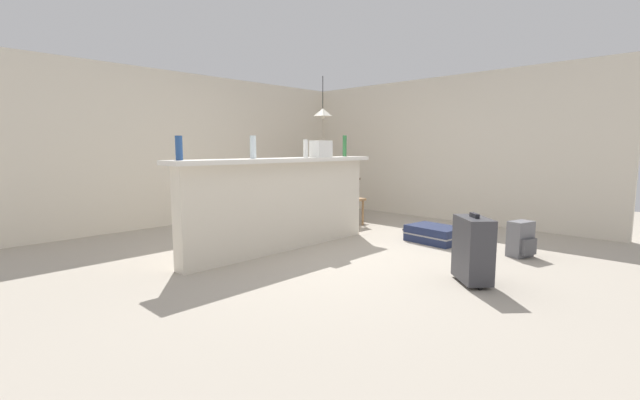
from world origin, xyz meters
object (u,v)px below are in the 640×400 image
at_px(bottle_blue, 179,148).
at_px(dining_chair_near_partition, 346,194).
at_px(bottle_clear, 253,147).
at_px(suitcase_upright_charcoal, 473,249).
at_px(suitcase_flat_navy, 434,234).
at_px(bottle_green, 345,146).
at_px(bottle_white, 306,148).
at_px(pendant_lamp, 323,112).
at_px(grocery_bag, 321,149).
at_px(backpack_grey, 521,240).
at_px(dining_table, 323,184).

xyz_separation_m(bottle_blue, dining_chair_near_partition, (3.16, 0.47, -0.76)).
height_order(bottle_clear, suitcase_upright_charcoal, bottle_clear).
bearing_deg(bottle_clear, suitcase_flat_navy, -30.04).
relative_size(bottle_green, suitcase_upright_charcoal, 0.45).
bearing_deg(bottle_white, bottle_clear, 176.64).
xyz_separation_m(bottle_green, pendant_lamp, (0.77, 1.16, 0.59)).
relative_size(bottle_clear, pendant_lamp, 0.36).
height_order(bottle_blue, suitcase_flat_navy, bottle_blue).
height_order(bottle_white, suitcase_flat_navy, bottle_white).
distance_m(bottle_white, pendant_lamp, 2.07).
distance_m(suitcase_flat_navy, suitcase_upright_charcoal, 1.76).
xyz_separation_m(bottle_clear, grocery_bag, (1.03, -0.11, -0.02)).
distance_m(pendant_lamp, backpack_grey, 3.86).
bearing_deg(grocery_bag, suitcase_upright_charcoal, -96.74).
bearing_deg(bottle_blue, backpack_grey, -37.99).
bearing_deg(dining_table, bottle_clear, -155.07).
xyz_separation_m(bottle_clear, backpack_grey, (2.11, -2.32, -1.08)).
bearing_deg(suitcase_flat_navy, bottle_green, 112.04).
height_order(bottle_clear, bottle_green, bottle_green).
height_order(bottle_blue, bottle_green, bottle_green).
bearing_deg(suitcase_upright_charcoal, backpack_grey, 0.50).
bearing_deg(bottle_green, bottle_clear, 179.35).
xyz_separation_m(dining_chair_near_partition, backpack_grey, (-0.15, -2.83, -0.31)).
height_order(grocery_bag, pendant_lamp, pendant_lamp).
height_order(dining_chair_near_partition, backpack_grey, dining_chair_near_partition).
distance_m(bottle_white, grocery_bag, 0.23).
xyz_separation_m(grocery_bag, dining_table, (1.29, 1.19, -0.61)).
bearing_deg(dining_chair_near_partition, grocery_bag, -153.49).
xyz_separation_m(grocery_bag, dining_chair_near_partition, (1.23, 0.62, -0.74)).
relative_size(bottle_clear, suitcase_flat_navy, 0.31).
xyz_separation_m(bottle_green, backpack_grey, (0.50, -2.30, -1.10)).
bearing_deg(backpack_grey, bottle_blue, 142.01).
bearing_deg(pendant_lamp, dining_chair_near_partition, -100.92).
relative_size(grocery_bag, dining_table, 0.24).
bearing_deg(bottle_white, dining_table, 36.67).
bearing_deg(dining_table, suitcase_flat_navy, -95.40).
bearing_deg(grocery_bag, dining_table, 42.63).
relative_size(bottle_blue, suitcase_upright_charcoal, 0.37).
bearing_deg(backpack_grey, suitcase_upright_charcoal, -179.50).
xyz_separation_m(backpack_grey, suitcase_upright_charcoal, (-1.35, -0.01, 0.13)).
distance_m(bottle_blue, suitcase_upright_charcoal, 3.04).
bearing_deg(bottle_clear, bottle_white, -3.36).
xyz_separation_m(bottle_clear, suitcase_flat_navy, (2.10, -1.21, -1.17)).
bearing_deg(bottle_blue, bottle_white, -2.69).
relative_size(suitcase_flat_navy, backpack_grey, 2.05).
height_order(dining_table, dining_chair_near_partition, dining_chair_near_partition).
xyz_separation_m(bottle_white, suitcase_upright_charcoal, (-0.04, -2.29, -0.93)).
xyz_separation_m(pendant_lamp, suitcase_upright_charcoal, (-1.62, -3.48, -1.55)).
xyz_separation_m(bottle_green, dining_chair_near_partition, (0.64, 0.52, -0.78)).
bearing_deg(pendant_lamp, bottle_white, -142.93).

